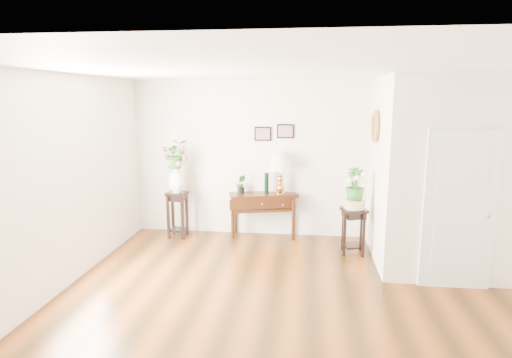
% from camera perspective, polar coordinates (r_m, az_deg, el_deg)
% --- Properties ---
extents(floor, '(6.00, 5.50, 0.02)m').
position_cam_1_polar(floor, '(5.44, 4.86, -16.43)').
color(floor, brown).
rests_on(floor, ground).
extents(ceiling, '(6.00, 5.50, 0.02)m').
position_cam_1_polar(ceiling, '(4.84, 5.41, 14.50)').
color(ceiling, white).
rests_on(ceiling, ground).
extents(wall_back, '(6.00, 0.02, 2.80)m').
position_cam_1_polar(wall_back, '(7.66, 5.78, 2.62)').
color(wall_back, silver).
rests_on(wall_back, ground).
extents(wall_front, '(6.00, 0.02, 2.80)m').
position_cam_1_polar(wall_front, '(2.35, 2.89, -16.66)').
color(wall_front, silver).
rests_on(wall_front, ground).
extents(wall_left, '(0.02, 5.50, 2.80)m').
position_cam_1_polar(wall_left, '(5.86, -25.64, -0.93)').
color(wall_left, silver).
rests_on(wall_left, ground).
extents(partition, '(1.80, 1.95, 2.80)m').
position_cam_1_polar(partition, '(6.98, 23.12, 1.00)').
color(partition, silver).
rests_on(partition, floor).
extents(door, '(0.90, 0.05, 2.10)m').
position_cam_1_polar(door, '(6.11, 25.44, -3.83)').
color(door, silver).
rests_on(door, floor).
extents(art_print_left, '(0.30, 0.02, 0.25)m').
position_cam_1_polar(art_print_left, '(7.63, 0.93, 6.04)').
color(art_print_left, black).
rests_on(art_print_left, wall_back).
extents(art_print_right, '(0.30, 0.02, 0.25)m').
position_cam_1_polar(art_print_right, '(7.59, 3.95, 6.38)').
color(art_print_right, black).
rests_on(art_print_right, wall_back).
extents(wall_ornament, '(0.07, 0.51, 0.51)m').
position_cam_1_polar(wall_ornament, '(6.82, 15.59, 6.77)').
color(wall_ornament, '#B6813F').
rests_on(wall_ornament, partition).
extents(console_table, '(1.27, 0.71, 0.80)m').
position_cam_1_polar(console_table, '(7.73, 0.99, -4.83)').
color(console_table, black).
rests_on(console_table, floor).
extents(table_lamp, '(0.52, 0.52, 0.74)m').
position_cam_1_polar(table_lamp, '(7.54, 3.27, 0.61)').
color(table_lamp, '#C8833C').
rests_on(table_lamp, console_table).
extents(green_vase, '(0.10, 0.10, 0.38)m').
position_cam_1_polar(green_vase, '(7.59, 1.42, -0.69)').
color(green_vase, black).
rests_on(green_vase, console_table).
extents(potted_plant, '(0.18, 0.15, 0.31)m').
position_cam_1_polar(potted_plant, '(7.65, -2.02, -0.70)').
color(potted_plant, '#276722').
rests_on(potted_plant, console_table).
extents(plant_stand_a, '(0.37, 0.37, 0.83)m').
position_cam_1_polar(plant_stand_a, '(7.83, -10.40, -4.69)').
color(plant_stand_a, black).
rests_on(plant_stand_a, floor).
extents(porcelain_vase, '(0.34, 0.34, 0.48)m').
position_cam_1_polar(porcelain_vase, '(7.68, -10.56, -0.08)').
color(porcelain_vase, white).
rests_on(porcelain_vase, plant_stand_a).
extents(lily_arrangement, '(0.57, 0.53, 0.52)m').
position_cam_1_polar(lily_arrangement, '(7.62, -10.67, 3.12)').
color(lily_arrangement, '#276722').
rests_on(lily_arrangement, porcelain_vase).
extents(plant_stand_b, '(0.45, 0.45, 0.75)m').
position_cam_1_polar(plant_stand_b, '(7.08, 12.82, -6.79)').
color(plant_stand_b, black).
rests_on(plant_stand_b, floor).
extents(ceramic_bowl, '(0.39, 0.39, 0.14)m').
position_cam_1_polar(ceramic_bowl, '(6.96, 12.98, -3.21)').
color(ceramic_bowl, beige).
rests_on(ceramic_bowl, plant_stand_b).
extents(narcissus, '(0.36, 0.36, 0.54)m').
position_cam_1_polar(narcissus, '(6.89, 13.09, -0.73)').
color(narcissus, '#276722').
rests_on(narcissus, ceramic_bowl).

